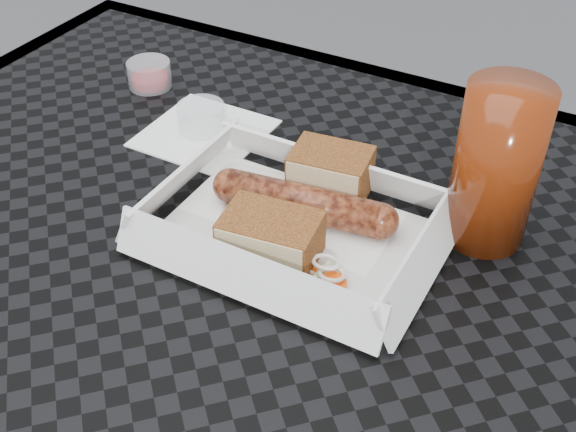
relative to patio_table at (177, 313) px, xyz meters
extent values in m
cube|color=black|center=(0.00, 0.00, 0.07)|extent=(0.80, 0.80, 0.01)
cube|color=black|center=(0.00, 0.39, 0.06)|extent=(0.80, 0.03, 0.03)
cylinder|color=black|center=(-0.35, 0.35, -0.30)|extent=(0.03, 0.03, 0.73)
cylinder|color=black|center=(0.35, 0.35, -0.30)|extent=(0.03, 0.03, 0.73)
cube|color=white|center=(0.08, 0.07, 0.08)|extent=(0.22, 0.15, 0.00)
cylinder|color=brown|center=(0.08, 0.09, 0.10)|extent=(0.14, 0.05, 0.03)
sphere|color=brown|center=(0.15, 0.10, 0.10)|extent=(0.03, 0.03, 0.03)
sphere|color=brown|center=(0.01, 0.08, 0.10)|extent=(0.03, 0.03, 0.03)
cube|color=brown|center=(0.09, 0.14, 0.10)|extent=(0.08, 0.06, 0.04)
cube|color=brown|center=(0.08, 0.04, 0.10)|extent=(0.09, 0.06, 0.04)
cylinder|color=#FF520B|center=(0.13, 0.03, 0.08)|extent=(0.02, 0.02, 0.00)
torus|color=white|center=(0.14, 0.03, 0.08)|extent=(0.02, 0.02, 0.00)
cube|color=#B2D17F|center=(0.14, 0.03, 0.08)|extent=(0.02, 0.02, 0.00)
cube|color=white|center=(-0.08, 0.17, 0.08)|extent=(0.12, 0.12, 0.00)
cylinder|color=maroon|center=(-0.19, 0.23, 0.09)|extent=(0.05, 0.05, 0.03)
cylinder|color=silver|center=(-0.08, 0.18, 0.09)|extent=(0.05, 0.05, 0.03)
cylinder|color=#611F08|center=(0.23, 0.15, 0.15)|extent=(0.07, 0.07, 0.14)
camera|label=1|loc=(0.31, -0.35, 0.49)|focal=45.00mm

